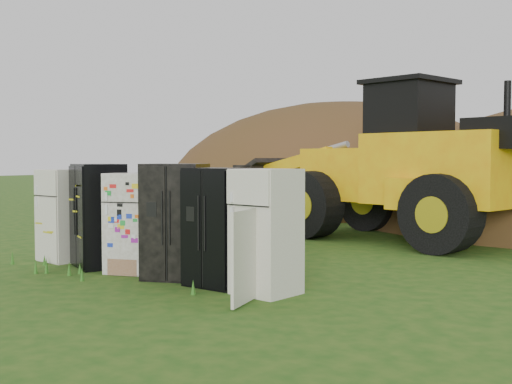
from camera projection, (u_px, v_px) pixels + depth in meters
ground at (156, 276)px, 10.76m from camera, size 120.00×120.00×0.00m
fridge_leftmost at (64, 215)px, 12.28m from camera, size 0.81×0.78×1.76m
fridge_black_side at (99, 216)px, 11.59m from camera, size 1.20×1.09×1.87m
fridge_sticker at (132, 223)px, 11.03m from camera, size 0.98×0.95×1.72m
fridge_dark_mid at (175, 221)px, 10.47m from camera, size 1.20×1.12×1.88m
fridge_black_right at (219, 227)px, 9.87m from camera, size 0.92×0.77×1.82m
fridge_open_door at (266, 232)px, 9.27m from camera, size 0.88×0.82×1.82m
wheel_loader at (375, 161)px, 15.81m from camera, size 8.28×4.43×3.81m
dirt_mound_left at (334, 207)px, 25.75m from camera, size 15.65×11.74×8.42m
dirt_mound_back at (507, 209)px, 24.93m from camera, size 17.50×11.67×6.45m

